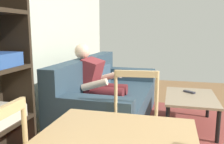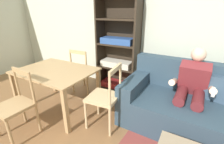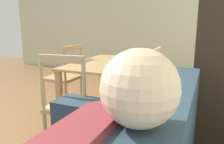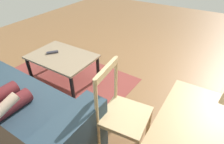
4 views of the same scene
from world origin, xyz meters
name	(u,v)px [view 3 (image 3 of 4)]	position (x,y,z in m)	size (l,w,h in m)	color
wall_side	(105,19)	(-3.50, 0.00, 1.32)	(0.12, 5.42, 2.63)	beige
bookshelf	(221,67)	(-0.30, 2.47, 0.85)	(0.87, 0.36, 1.99)	#2D2319
dining_table	(112,71)	(-0.85, 1.27, 0.62)	(1.25, 0.91, 0.72)	tan
dining_chair_near_wall	(169,90)	(-0.85, 1.99, 0.45)	(0.43, 0.43, 0.93)	tan
dining_chair_facing_couch	(72,106)	(0.11, 1.27, 0.48)	(0.46, 0.46, 0.96)	#D1B27F
dining_chair_by_doorway	(64,78)	(-0.85, 0.54, 0.46)	(0.44, 0.44, 0.92)	tan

